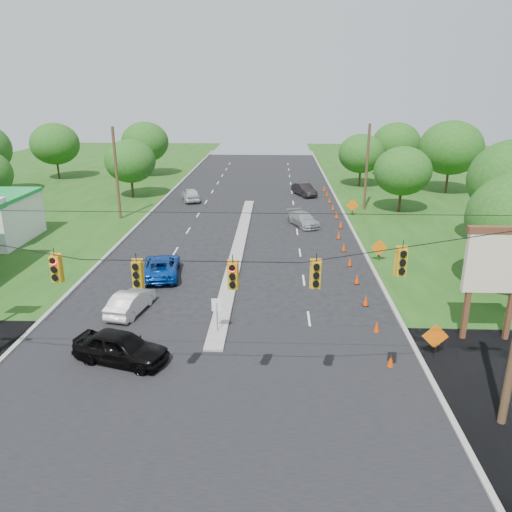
{
  "coord_description": "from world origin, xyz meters",
  "views": [
    {
      "loc": [
        3.03,
        -17.82,
        12.56
      ],
      "look_at": [
        1.86,
        10.82,
        2.8
      ],
      "focal_mm": 35.0,
      "sensor_mm": 36.0,
      "label": 1
    }
  ],
  "objects_px": {
    "pylon_sign": "(500,266)",
    "white_sedan": "(131,302)",
    "blue_pickup": "(161,266)",
    "black_sedan": "(121,347)"
  },
  "relations": [
    {
      "from": "pylon_sign",
      "to": "blue_pickup",
      "type": "xyz_separation_m",
      "value": [
        -19.21,
        8.25,
        -3.27
      ]
    },
    {
      "from": "pylon_sign",
      "to": "white_sedan",
      "type": "xyz_separation_m",
      "value": [
        -19.68,
        2.29,
        -3.33
      ]
    },
    {
      "from": "black_sedan",
      "to": "blue_pickup",
      "type": "bearing_deg",
      "value": 19.54
    },
    {
      "from": "black_sedan",
      "to": "pylon_sign",
      "type": "bearing_deg",
      "value": -63.72
    },
    {
      "from": "pylon_sign",
      "to": "blue_pickup",
      "type": "relative_size",
      "value": 1.17
    },
    {
      "from": "black_sedan",
      "to": "white_sedan",
      "type": "height_order",
      "value": "black_sedan"
    },
    {
      "from": "pylon_sign",
      "to": "white_sedan",
      "type": "distance_m",
      "value": 20.09
    },
    {
      "from": "pylon_sign",
      "to": "blue_pickup",
      "type": "bearing_deg",
      "value": 156.77
    },
    {
      "from": "pylon_sign",
      "to": "blue_pickup",
      "type": "distance_m",
      "value": 21.16
    },
    {
      "from": "white_sedan",
      "to": "blue_pickup",
      "type": "distance_m",
      "value": 5.97
    }
  ]
}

